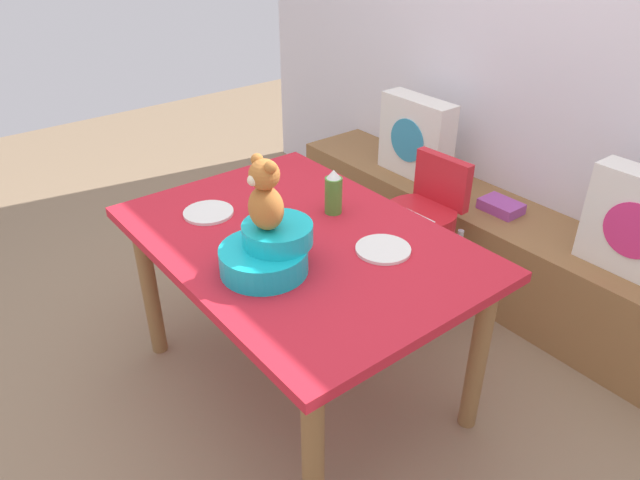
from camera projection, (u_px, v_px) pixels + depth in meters
The scene contains 13 objects.
ground_plane at pixel (302, 382), 2.57m from camera, with size 8.00×8.00×0.00m, color #8C7256.
back_wall at pixel (559, 30), 2.71m from camera, with size 4.40×0.10×2.60m, color silver.
window_bench at pixel (488, 247), 3.11m from camera, with size 2.60×0.44×0.46m, color olive.
pillow_floral_left at pixel (416, 138), 3.24m from camera, with size 0.44×0.15×0.44m.
book_stack at pixel (501, 206), 2.95m from camera, with size 0.20×0.14×0.05m, color #A1459F.
dining_table at pixel (299, 259), 2.24m from camera, with size 1.36×0.96×0.74m.
highchair at pixel (422, 216), 2.79m from camera, with size 0.34×0.46×0.79m.
infant_seat_teal at pixel (268, 251), 1.97m from camera, with size 0.30×0.33×0.16m.
teddy_bear at pixel (265, 196), 1.87m from camera, with size 0.13×0.12×0.25m.
ketchup_bottle at pixel (333, 193), 2.32m from camera, with size 0.07×0.07×0.18m.
coffee_mug at pixel (267, 203), 2.33m from camera, with size 0.12×0.08×0.09m.
dinner_plate_near at pixel (208, 213), 2.35m from camera, with size 0.20×0.20×0.01m, color white.
dinner_plate_far at pixel (383, 249), 2.11m from camera, with size 0.20×0.20×0.01m, color white.
Camera 1 is at (1.53, -1.11, 1.85)m, focal length 33.04 mm.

